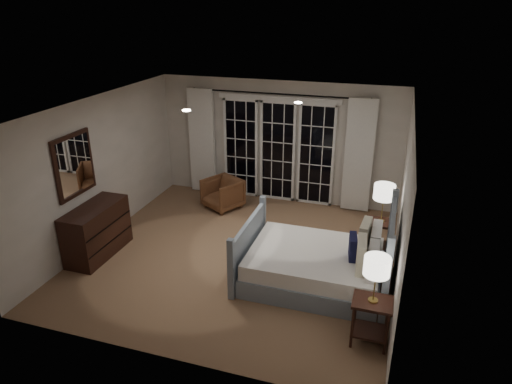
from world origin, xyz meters
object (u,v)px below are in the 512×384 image
(bed, at_px, (319,264))
(lamp_right, at_px, (384,192))
(nightstand_right, at_px, (379,233))
(armchair, at_px, (223,194))
(nightstand_left, at_px, (371,315))
(dresser, at_px, (97,231))
(lamp_left, at_px, (377,267))

(bed, bearing_deg, lamp_right, 54.68)
(nightstand_right, xyz_separation_m, armchair, (-3.15, 0.95, -0.09))
(nightstand_left, height_order, dresser, dresser)
(bed, bearing_deg, dresser, -175.77)
(bed, height_order, nightstand_left, bed)
(nightstand_right, distance_m, dresser, 4.66)
(lamp_left, height_order, dresser, lamp_left)
(bed, distance_m, lamp_right, 1.60)
(bed, relative_size, lamp_right, 3.30)
(dresser, bearing_deg, nightstand_left, -10.57)
(lamp_right, bearing_deg, armchair, 163.18)
(lamp_left, bearing_deg, nightstand_left, -90.00)
(bed, height_order, lamp_left, bed)
(lamp_left, bearing_deg, bed, 127.06)
(lamp_left, height_order, lamp_right, lamp_right)
(lamp_right, bearing_deg, nightstand_right, 20.56)
(nightstand_left, height_order, nightstand_right, nightstand_left)
(bed, distance_m, nightstand_left, 1.39)
(lamp_right, xyz_separation_m, armchair, (-3.15, 0.95, -0.82))
(bed, xyz_separation_m, lamp_left, (0.84, -1.11, 0.78))
(armchair, bearing_deg, dresser, -90.02)
(lamp_left, distance_m, armchair, 4.58)
(nightstand_left, height_order, armchair, same)
(nightstand_right, bearing_deg, nightstand_left, -89.02)
(nightstand_right, relative_size, lamp_left, 1.02)
(lamp_left, bearing_deg, nightstand_right, 90.98)
(bed, relative_size, lamp_left, 3.55)
(nightstand_right, height_order, lamp_right, lamp_right)
(nightstand_right, relative_size, lamp_right, 0.94)
(nightstand_left, relative_size, nightstand_right, 1.02)
(nightstand_right, distance_m, lamp_left, 2.34)
(armchair, xyz_separation_m, dresser, (-1.30, -2.35, 0.12))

